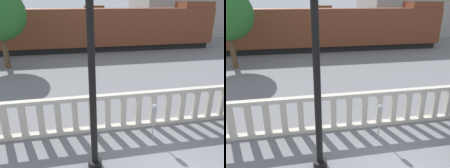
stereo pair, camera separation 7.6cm
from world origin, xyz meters
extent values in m
cube|color=#BCB5A8|center=(0.00, 3.37, 0.07)|extent=(14.28, 0.24, 0.14)
cube|color=#BCB5A8|center=(0.00, 3.37, 1.34)|extent=(14.28, 0.24, 0.14)
cube|color=#BCB5A8|center=(-4.99, 3.37, 0.70)|extent=(0.20, 0.20, 1.13)
cube|color=#BCB5A8|center=(-4.40, 3.37, 0.70)|extent=(0.20, 0.20, 1.13)
cube|color=#BCB5A8|center=(-3.81, 3.37, 0.70)|extent=(0.20, 0.20, 1.13)
cube|color=#BCB5A8|center=(-3.23, 3.37, 0.70)|extent=(0.20, 0.20, 1.13)
cube|color=#BCB5A8|center=(-2.64, 3.37, 0.70)|extent=(0.20, 0.20, 1.13)
cube|color=#BCB5A8|center=(-2.05, 3.37, 0.70)|extent=(0.20, 0.20, 1.13)
cube|color=#BCB5A8|center=(-1.47, 3.37, 0.70)|extent=(0.20, 0.20, 1.13)
cube|color=#BCB5A8|center=(-0.88, 3.37, 0.70)|extent=(0.20, 0.20, 1.13)
cube|color=#BCB5A8|center=(-0.29, 3.37, 0.70)|extent=(0.20, 0.20, 1.13)
cube|color=#BCB5A8|center=(0.29, 3.37, 0.70)|extent=(0.20, 0.20, 1.13)
cube|color=#BCB5A8|center=(0.88, 3.37, 0.70)|extent=(0.20, 0.20, 1.13)
cube|color=#BCB5A8|center=(1.47, 3.37, 0.70)|extent=(0.20, 0.20, 1.13)
cube|color=#BCB5A8|center=(2.05, 3.37, 0.70)|extent=(0.20, 0.20, 1.13)
cube|color=#BCB5A8|center=(2.64, 3.37, 0.70)|extent=(0.20, 0.20, 1.13)
cube|color=#BCB5A8|center=(3.23, 3.37, 0.70)|extent=(0.20, 0.20, 1.13)
cylinder|color=black|center=(-2.17, 1.50, 0.10)|extent=(0.40, 0.40, 0.20)
cylinder|color=black|center=(-2.17, 1.50, 2.79)|extent=(0.18, 0.18, 5.17)
cylinder|color=#99999E|center=(-0.04, 2.45, 0.53)|extent=(0.04, 0.04, 1.05)
cylinder|color=gray|center=(-0.04, 2.45, 1.15)|extent=(0.16, 0.16, 0.19)
sphere|color=#B2B7BC|center=(-0.04, 2.45, 1.28)|extent=(0.14, 0.14, 0.14)
cube|color=black|center=(-3.17, 17.39, 0.28)|extent=(28.30, 2.18, 0.55)
cube|color=brown|center=(-3.17, 17.39, 2.20)|extent=(28.88, 2.73, 3.29)
cube|color=brown|center=(9.77, 17.39, 4.14)|extent=(3.00, 2.45, 0.60)
cube|color=black|center=(-6.57, 29.50, 0.28)|extent=(17.69, 2.18, 0.55)
cube|color=brown|center=(-6.57, 29.50, 1.91)|extent=(18.06, 2.73, 2.71)
cube|color=brown|center=(1.10, 29.50, 3.56)|extent=(2.71, 2.46, 0.60)
cylinder|color=#4C3823|center=(-7.08, 12.55, 1.20)|extent=(0.38, 0.38, 2.39)
sphere|color=#235B23|center=(-7.08, 12.55, 3.69)|extent=(3.46, 3.46, 3.46)
camera|label=1|loc=(-2.66, -3.61, 4.54)|focal=35.00mm
camera|label=2|loc=(-2.58, -3.62, 4.54)|focal=35.00mm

